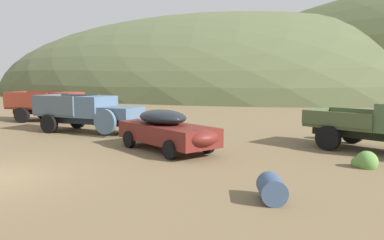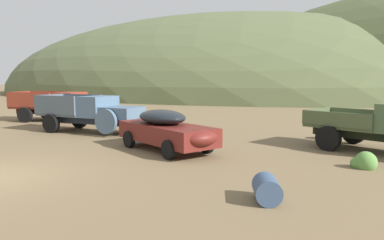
# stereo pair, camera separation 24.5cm
# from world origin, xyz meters

# --- Properties ---
(hill_center) EXTENTS (90.59, 64.08, 27.89)m
(hill_center) POSITION_xyz_m (-24.35, 56.94, 0.00)
(hill_center) COLOR #56603D
(hill_center) RESTS_ON ground
(truck_rust_red) EXTENTS (6.73, 4.21, 1.91)m
(truck_rust_red) POSITION_xyz_m (-9.44, 10.53, 1.04)
(truck_rust_red) COLOR #42140D
(truck_rust_red) RESTS_ON ground
(truck_chalk_blue) EXTENTS (5.91, 2.80, 1.91)m
(truck_chalk_blue) POSITION_xyz_m (-4.05, 7.92, 1.03)
(truck_chalk_blue) COLOR #262D39
(truck_chalk_blue) RESTS_ON ground
(car_oxblood) EXTENTS (5.10, 3.15, 1.57)m
(car_oxblood) POSITION_xyz_m (1.93, 6.00, 0.82)
(car_oxblood) COLOR maroon
(car_oxblood) RESTS_ON ground
(oil_drum_spare) EXTENTS (0.95, 1.06, 0.59)m
(oil_drum_spare) POSITION_xyz_m (7.34, 2.36, 0.30)
(oil_drum_spare) COLOR #384C6B
(oil_drum_spare) RESTS_ON ground
(bush_lone_scrub) EXTENTS (0.81, 0.63, 0.70)m
(bush_lone_scrub) POSITION_xyz_m (8.72, 7.00, 0.17)
(bush_lone_scrub) COLOR #5B8E42
(bush_lone_scrub) RESTS_ON ground
(bush_front_right) EXTENTS (0.89, 0.88, 0.87)m
(bush_front_right) POSITION_xyz_m (6.62, 12.19, 0.23)
(bush_front_right) COLOR #5B8E42
(bush_front_right) RESTS_ON ground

